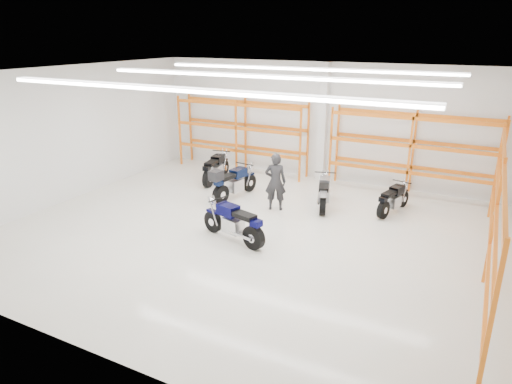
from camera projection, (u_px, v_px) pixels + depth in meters
The scene contains 11 objects.
ground at pixel (252, 233), 13.26m from camera, with size 14.00×14.00×0.00m, color beige.
room_shell at pixel (252, 120), 12.20m from camera, with size 14.02×12.02×4.51m.
motorcycle_main at pixel (235, 224), 12.55m from camera, with size 2.24×0.98×1.13m.
motorcycle_back_a at pixel (215, 169), 17.65m from camera, with size 0.74×2.25×1.11m.
motorcycle_back_b at pixel (232, 183), 15.78m from camera, with size 0.83×2.38×1.22m.
motorcycle_back_c at pixel (324, 193), 15.02m from camera, with size 0.90×2.10×1.06m.
motorcycle_back_d at pixel (393, 200), 14.56m from camera, with size 0.82×1.91×0.95m.
standing_man at pixel (275, 182), 14.73m from camera, with size 0.69×0.45×1.90m, color black.
structural_column at pixel (323, 123), 17.41m from camera, with size 0.32×0.32×4.50m, color white.
pallet_racking_back_left at pixel (241, 128), 18.74m from camera, with size 5.67×0.87×3.00m.
pallet_racking_back_right at pixel (412, 146), 15.81m from camera, with size 5.67×0.87×3.00m.
Camera 1 is at (5.63, -10.74, 5.49)m, focal length 32.00 mm.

